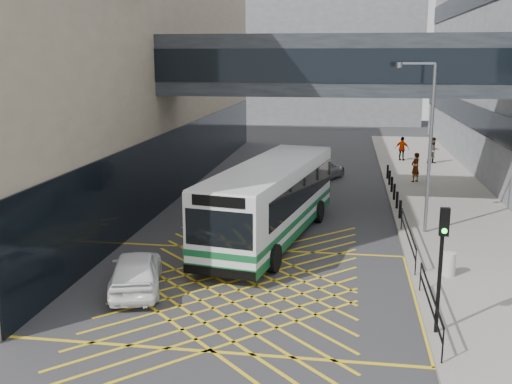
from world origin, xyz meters
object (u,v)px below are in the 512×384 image
at_px(car_white, 136,270).
at_px(pedestrian_c, 402,149).
at_px(pedestrian_b, 433,151).
at_px(street_lamp, 427,138).
at_px(traffic_light, 442,253).
at_px(bus, 272,199).
at_px(pedestrian_a, 415,167).
at_px(car_dark, 295,177).
at_px(car_silver, 321,169).
at_px(litter_bin, 449,264).

distance_m(car_white, pedestrian_c, 30.12).
bearing_deg(pedestrian_b, car_white, -138.68).
relative_size(street_lamp, pedestrian_b, 3.87).
bearing_deg(pedestrian_b, traffic_light, -119.37).
xyz_separation_m(bus, pedestrian_a, (7.54, 13.03, -0.72)).
bearing_deg(traffic_light, car_dark, 107.81).
bearing_deg(pedestrian_a, car_silver, -49.35).
distance_m(bus, pedestrian_c, 22.48).
bearing_deg(bus, car_silver, 93.70).
xyz_separation_m(traffic_light, litter_bin, (1.09, 4.93, -2.01)).
bearing_deg(car_white, street_lamp, -157.18).
distance_m(car_silver, pedestrian_a, 6.01).
height_order(car_silver, pedestrian_c, pedestrian_c).
bearing_deg(pedestrian_a, car_white, 16.17).
bearing_deg(traffic_light, litter_bin, 78.71).
xyz_separation_m(pedestrian_a, pedestrian_c, (-0.14, 8.19, -0.02)).
relative_size(traffic_light, street_lamp, 0.50).
relative_size(car_white, pedestrian_a, 2.45).
bearing_deg(pedestrian_b, bus, -137.53).
xyz_separation_m(street_lamp, litter_bin, (0.33, -5.60, -3.86)).
height_order(car_silver, pedestrian_b, pedestrian_b).
height_order(car_dark, pedestrian_c, pedestrian_c).
distance_m(traffic_light, pedestrian_a, 22.09).
bearing_deg(car_white, car_silver, -120.45).
bearing_deg(car_dark, car_white, 89.66).
distance_m(car_white, pedestrian_a, 22.80).
bearing_deg(car_dark, pedestrian_a, -146.69).
xyz_separation_m(bus, litter_bin, (6.97, -4.03, -1.23)).
relative_size(car_white, street_lamp, 0.60).
height_order(car_dark, street_lamp, street_lamp).
bearing_deg(pedestrian_a, street_lamp, 41.69).
xyz_separation_m(car_white, traffic_light, (9.74, -2.23, 1.87)).
xyz_separation_m(car_dark, pedestrian_b, (9.46, 9.92, 0.38)).
bearing_deg(bus, pedestrian_c, 81.06).
height_order(bus, litter_bin, bus).
bearing_deg(traffic_light, pedestrian_a, 86.83).
distance_m(car_dark, street_lamp, 11.47).
height_order(pedestrian_b, pedestrian_c, pedestrian_b).
bearing_deg(car_silver, traffic_light, 123.02).
relative_size(litter_bin, pedestrian_b, 0.43).
bearing_deg(car_dark, bus, 102.17).
bearing_deg(bus, litter_bin, -19.74).
bearing_deg(street_lamp, car_dark, 130.79).
bearing_deg(traffic_light, pedestrian_b, 83.90).
relative_size(car_white, car_dark, 0.94).
bearing_deg(street_lamp, pedestrian_a, 89.46).
relative_size(bus, car_dark, 2.56).
xyz_separation_m(car_white, pedestrian_b, (13.44, 26.90, 0.41)).
height_order(street_lamp, litter_bin, street_lamp).
distance_m(car_dark, car_silver, 3.64).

